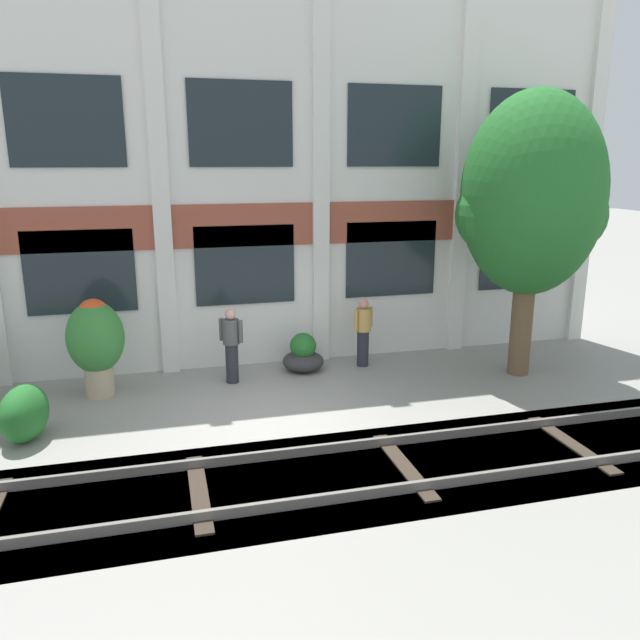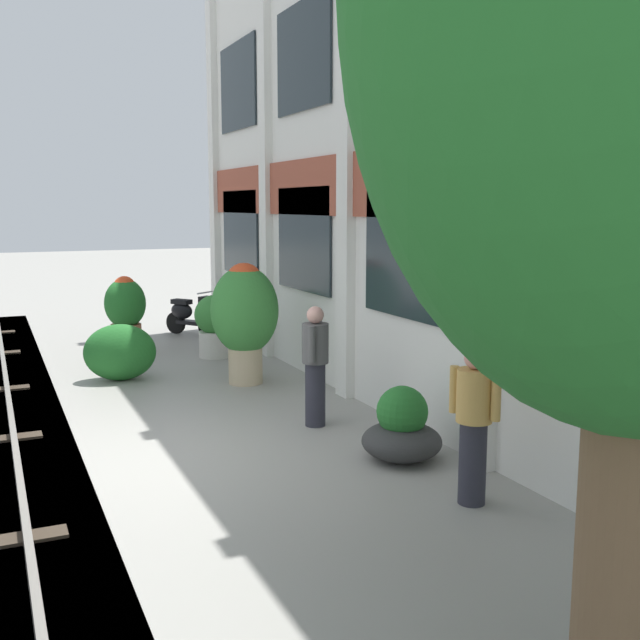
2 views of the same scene
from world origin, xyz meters
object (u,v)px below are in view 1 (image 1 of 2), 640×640
at_px(potted_plant_wide_bowl, 303,356).
at_px(resident_by_doorway, 363,330).
at_px(potted_plant_stone_basin, 96,339).
at_px(broadleaf_tree, 532,200).
at_px(resident_watching_tracks, 231,344).
at_px(topiary_hedge, 24,413).

height_order(potted_plant_wide_bowl, resident_by_doorway, resident_by_doorway).
height_order(potted_plant_wide_bowl, potted_plant_stone_basin, potted_plant_stone_basin).
bearing_deg(broadleaf_tree, resident_watching_tracks, 170.57).
height_order(potted_plant_stone_basin, resident_watching_tracks, potted_plant_stone_basin).
xyz_separation_m(resident_by_doorway, resident_watching_tracks, (-2.93, -0.34, 0.02)).
relative_size(broadleaf_tree, resident_watching_tracks, 3.75).
relative_size(potted_plant_wide_bowl, resident_by_doorway, 0.59).
height_order(broadleaf_tree, potted_plant_wide_bowl, broadleaf_tree).
xyz_separation_m(broadleaf_tree, resident_watching_tracks, (-5.99, 0.99, -2.84)).
relative_size(potted_plant_stone_basin, resident_by_doorway, 1.26).
height_order(potted_plant_wide_bowl, topiary_hedge, topiary_hedge).
xyz_separation_m(broadleaf_tree, topiary_hedge, (-9.58, -0.87, -3.21)).
bearing_deg(resident_by_doorway, broadleaf_tree, 41.35).
height_order(potted_plant_stone_basin, topiary_hedge, potted_plant_stone_basin).
bearing_deg(potted_plant_wide_bowl, topiary_hedge, -156.75).
xyz_separation_m(potted_plant_wide_bowl, resident_watching_tracks, (-1.58, -0.36, 0.50)).
height_order(broadleaf_tree, resident_watching_tracks, broadleaf_tree).
xyz_separation_m(potted_plant_wide_bowl, potted_plant_stone_basin, (-4.16, -0.44, 0.81)).
bearing_deg(potted_plant_wide_bowl, broadleaf_tree, -17.04).
bearing_deg(resident_watching_tracks, resident_by_doorway, 132.00).
distance_m(potted_plant_stone_basin, resident_watching_tracks, 2.60).
bearing_deg(topiary_hedge, broadleaf_tree, 5.18).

